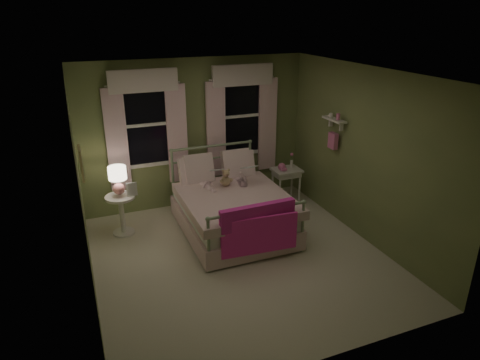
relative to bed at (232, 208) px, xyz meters
name	(u,v)px	position (x,y,z in m)	size (l,w,h in m)	color
room_shell	(240,173)	(-0.19, -0.83, 0.92)	(4.20, 4.20, 4.20)	silver
bed	(232,208)	(0.00, 0.00, 0.00)	(1.58, 2.04, 1.18)	white
pink_throw	(259,224)	(0.00, -1.03, 0.23)	(1.10, 0.19, 0.71)	#D22997
child_left	(206,170)	(-0.28, 0.42, 0.54)	(0.26, 0.17, 0.70)	#F7D1DD
child_right	(238,168)	(0.28, 0.42, 0.51)	(0.31, 0.24, 0.65)	#F7D1DD
book_left	(211,173)	(-0.28, 0.17, 0.58)	(0.20, 0.27, 0.03)	beige
book_right	(244,171)	(0.28, 0.17, 0.54)	(0.20, 0.27, 0.02)	beige
teddy_bear	(226,179)	(0.00, 0.26, 0.41)	(0.22, 0.17, 0.30)	tan
nightstand_left	(121,209)	(-1.64, 0.54, 0.03)	(0.46, 0.46, 0.65)	white
table_lamp	(118,178)	(-1.64, 0.54, 0.57)	(0.27, 0.27, 0.45)	pink
book_nightstand	(127,196)	(-1.54, 0.46, 0.27)	(0.16, 0.22, 0.02)	beige
nightstand_right	(286,174)	(1.30, 0.64, 0.17)	(0.50, 0.40, 0.64)	white
pink_toy	(282,167)	(1.20, 0.64, 0.32)	(0.14, 0.19, 0.14)	pink
bud_vase	(292,160)	(1.42, 0.69, 0.41)	(0.06, 0.06, 0.28)	white
window_left	(146,121)	(-1.04, 1.20, 1.24)	(1.34, 0.13, 1.96)	black
window_right	(242,112)	(0.66, 1.20, 1.24)	(1.34, 0.13, 1.96)	black
wall_shelf	(334,130)	(1.71, -0.13, 1.14)	(0.15, 0.50, 0.60)	white
framed_picture	(81,164)	(-2.14, -0.23, 1.12)	(0.03, 0.32, 0.42)	beige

